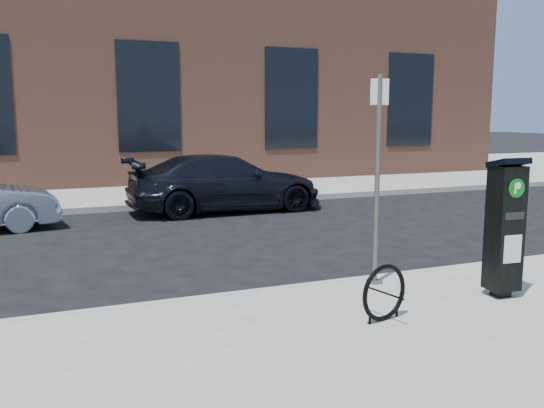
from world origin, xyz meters
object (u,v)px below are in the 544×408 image
car_dark (225,183)px  bike_rack (384,293)px  parking_kiosk (505,226)px  sign_pole (377,182)px

car_dark → bike_rack: bearing=173.9°
parking_kiosk → sign_pole: 1.68m
parking_kiosk → sign_pole: sign_pole is taller
parking_kiosk → car_dark: size_ratio=0.36×
sign_pole → car_dark: sign_pole is taller
sign_pole → bike_rack: size_ratio=4.32×
parking_kiosk → car_dark: 8.53m
sign_pole → bike_rack: 1.82m
sign_pole → parking_kiosk: bearing=-30.9°
parking_kiosk → bike_rack: size_ratio=2.72×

